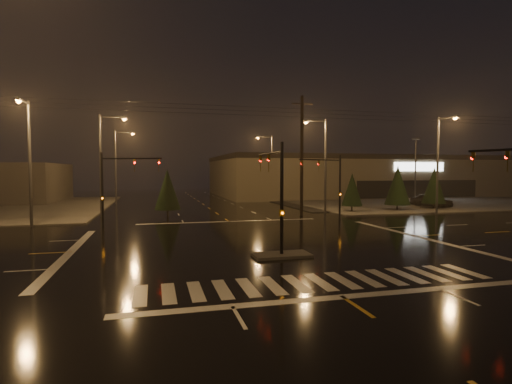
# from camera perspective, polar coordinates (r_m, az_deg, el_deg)

# --- Properties ---
(ground) EXTENTS (140.00, 140.00, 0.00)m
(ground) POSITION_cam_1_polar(r_m,az_deg,el_deg) (25.06, 0.80, -7.31)
(ground) COLOR black
(ground) RESTS_ON ground
(sidewalk_ne) EXTENTS (36.00, 36.00, 0.12)m
(sidewalk_ne) POSITION_cam_1_polar(r_m,az_deg,el_deg) (65.14, 19.67, -1.07)
(sidewalk_ne) COLOR #413E3A
(sidewalk_ne) RESTS_ON ground
(median_island) EXTENTS (3.00, 1.60, 0.15)m
(median_island) POSITION_cam_1_polar(r_m,az_deg,el_deg) (21.28, 3.67, -8.97)
(median_island) COLOR #413E3A
(median_island) RESTS_ON ground
(crosswalk) EXTENTS (15.00, 2.60, 0.01)m
(crosswalk) POSITION_cam_1_polar(r_m,az_deg,el_deg) (16.76, 9.12, -12.55)
(crosswalk) COLOR beige
(crosswalk) RESTS_ON ground
(stop_bar_near) EXTENTS (16.00, 0.50, 0.01)m
(stop_bar_near) POSITION_cam_1_polar(r_m,az_deg,el_deg) (15.02, 12.27, -14.43)
(stop_bar_near) COLOR beige
(stop_bar_near) RESTS_ON ground
(stop_bar_far) EXTENTS (16.00, 0.50, 0.01)m
(stop_bar_far) POSITION_cam_1_polar(r_m,az_deg,el_deg) (35.67, -3.86, -4.22)
(stop_bar_far) COLOR beige
(stop_bar_far) RESTS_ON ground
(parking_lot) EXTENTS (50.00, 24.00, 0.08)m
(parking_lot) POSITION_cam_1_polar(r_m,az_deg,el_deg) (66.50, 24.20, -1.10)
(parking_lot) COLOR black
(parking_lot) RESTS_ON ground
(retail_building) EXTENTS (60.20, 28.30, 7.20)m
(retail_building) POSITION_cam_1_polar(r_m,az_deg,el_deg) (81.18, 16.31, 2.42)
(retail_building) COLOR #746A53
(retail_building) RESTS_ON ground
(signal_mast_median) EXTENTS (0.25, 4.59, 6.00)m
(signal_mast_median) POSITION_cam_1_polar(r_m,az_deg,el_deg) (21.72, 2.94, 1.06)
(signal_mast_median) COLOR black
(signal_mast_median) RESTS_ON ground
(signal_mast_ne) EXTENTS (4.84, 1.86, 6.00)m
(signal_mast_ne) POSITION_cam_1_polar(r_m,az_deg,el_deg) (37.51, 10.79, 1.89)
(signal_mast_ne) COLOR black
(signal_mast_ne) RESTS_ON ground
(signal_mast_nw) EXTENTS (4.84, 1.86, 6.00)m
(signal_mast_nw) POSITION_cam_1_polar(r_m,az_deg,el_deg) (34.06, -19.52, 1.66)
(signal_mast_nw) COLOR black
(signal_mast_nw) RESTS_ON ground
(streetlight_1) EXTENTS (2.77, 0.32, 10.00)m
(streetlight_1) POSITION_cam_1_polar(r_m,az_deg,el_deg) (42.07, -20.92, 4.60)
(streetlight_1) COLOR #38383A
(streetlight_1) RESTS_ON ground
(streetlight_2) EXTENTS (2.77, 0.32, 10.00)m
(streetlight_2) POSITION_cam_1_polar(r_m,az_deg,el_deg) (57.99, -19.14, 4.14)
(streetlight_2) COLOR #38383A
(streetlight_2) RESTS_ON ground
(streetlight_3) EXTENTS (2.77, 0.32, 10.00)m
(streetlight_3) POSITION_cam_1_polar(r_m,az_deg,el_deg) (43.55, 9.53, 4.69)
(streetlight_3) COLOR #38383A
(streetlight_3) RESTS_ON ground
(streetlight_4) EXTENTS (2.77, 0.32, 10.00)m
(streetlight_4) POSITION_cam_1_polar(r_m,az_deg,el_deg) (62.36, 2.03, 4.21)
(streetlight_4) COLOR #38383A
(streetlight_4) RESTS_ON ground
(streetlight_5) EXTENTS (0.32, 2.77, 10.00)m
(streetlight_5) POSITION_cam_1_polar(r_m,az_deg,el_deg) (36.27, -29.75, 4.69)
(streetlight_5) COLOR #38383A
(streetlight_5) RESTS_ON ground
(streetlight_6) EXTENTS (0.32, 2.77, 10.00)m
(streetlight_6) POSITION_cam_1_polar(r_m,az_deg,el_deg) (45.12, 24.79, 4.40)
(streetlight_6) COLOR #38383A
(streetlight_6) RESTS_ON ground
(utility_pole_1) EXTENTS (2.20, 0.32, 12.00)m
(utility_pole_1) POSITION_cam_1_polar(r_m,az_deg,el_deg) (40.50, 6.56, 5.31)
(utility_pole_1) COLOR black
(utility_pole_1) RESTS_ON ground
(conifer_0) EXTENTS (2.27, 2.27, 4.25)m
(conifer_0) POSITION_cam_1_polar(r_m,az_deg,el_deg) (44.90, 13.56, 0.34)
(conifer_0) COLOR black
(conifer_0) RESTS_ON ground
(conifer_1) EXTENTS (2.82, 2.82, 5.11)m
(conifer_1) POSITION_cam_1_polar(r_m,az_deg,el_deg) (47.74, 19.58, 0.93)
(conifer_1) COLOR black
(conifer_1) RESTS_ON ground
(conifer_2) EXTENTS (2.71, 2.71, 4.94)m
(conifer_2) POSITION_cam_1_polar(r_m,az_deg,el_deg) (51.55, 24.09, 0.88)
(conifer_2) COLOR black
(conifer_2) RESTS_ON ground
(conifer_3) EXTENTS (2.55, 2.55, 4.68)m
(conifer_3) POSITION_cam_1_polar(r_m,az_deg,el_deg) (40.13, -12.53, 0.36)
(conifer_3) COLOR black
(conifer_3) RESTS_ON ground
(car_parked) EXTENTS (3.83, 5.40, 1.71)m
(car_parked) POSITION_cam_1_polar(r_m,az_deg,el_deg) (54.39, 23.76, -1.08)
(car_parked) COLOR black
(car_parked) RESTS_ON ground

